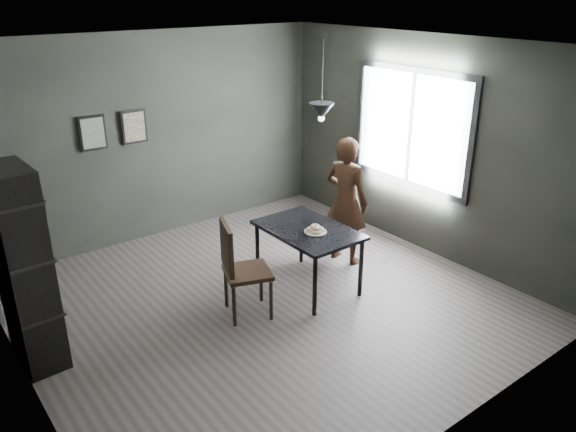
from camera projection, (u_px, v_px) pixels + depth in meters
ground at (266, 302)px, 6.37m from camera, size 5.00×5.00×0.00m
back_wall at (159, 137)px, 7.66m from camera, size 5.00×0.10×2.80m
ceiling at (262, 45)px, 5.29m from camera, size 5.00×5.00×0.02m
window_assembly at (411, 128)px, 7.29m from camera, size 0.04×1.96×1.56m
cafe_table at (308, 235)px, 6.44m from camera, size 0.80×1.20×0.75m
white_plate at (315, 232)px, 6.30m from camera, size 0.23×0.23×0.01m
donut_pile at (315, 229)px, 6.28m from camera, size 0.19×0.21×0.09m
woman at (346, 201)px, 7.03m from camera, size 0.53×0.68×1.64m
wood_chair at (238, 264)px, 5.89m from camera, size 0.60×0.60×1.08m
shelf_unit at (24, 270)px, 5.03m from camera, size 0.39×0.66×1.93m
pendant_lamp at (322, 111)px, 6.13m from camera, size 0.28×0.28×0.86m
framed_print_left at (93, 133)px, 7.06m from camera, size 0.34×0.04×0.44m
framed_print_right at (134, 127)px, 7.36m from camera, size 0.34×0.04×0.44m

